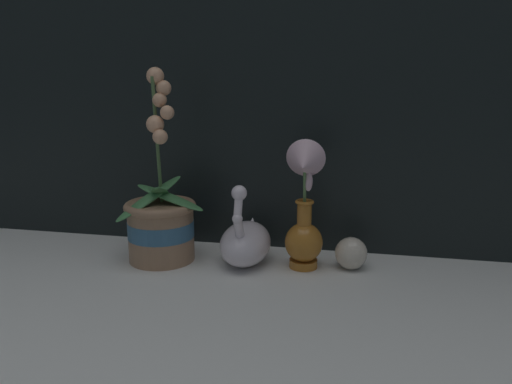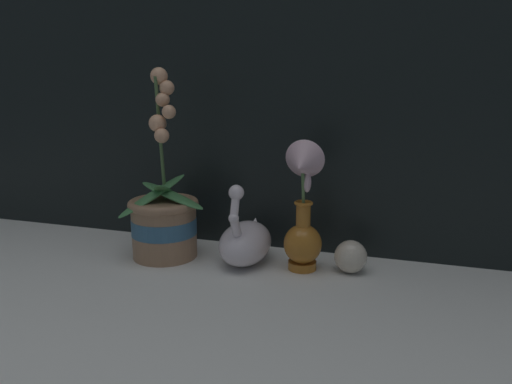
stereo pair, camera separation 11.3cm
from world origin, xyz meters
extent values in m
plane|color=silver|center=(0.00, 0.00, 0.00)|extent=(2.80, 2.80, 0.00)
cube|color=black|center=(0.00, 0.25, 0.60)|extent=(2.80, 0.03, 1.20)
cylinder|color=#9E7556|center=(-0.22, 0.10, 0.07)|extent=(0.15, 0.15, 0.14)
cylinder|color=#386689|center=(-0.22, 0.10, 0.08)|extent=(0.16, 0.16, 0.04)
torus|color=#9E7556|center=(-0.22, 0.10, 0.13)|extent=(0.17, 0.17, 0.02)
cylinder|color=#4C6B3D|center=(-0.22, 0.10, 0.28)|extent=(0.01, 0.03, 0.29)
ellipsoid|color=#427F47|center=(-0.19, 0.09, 0.15)|extent=(0.18, 0.07, 0.06)
ellipsoid|color=#427F47|center=(-0.23, 0.12, 0.15)|extent=(0.10, 0.19, 0.08)
ellipsoid|color=#427F47|center=(-0.24, 0.07, 0.15)|extent=(0.14, 0.16, 0.09)
sphere|color=#E5A87F|center=(-0.22, 0.10, 0.43)|extent=(0.04, 0.04, 0.04)
sphere|color=#E5A87F|center=(-0.20, 0.10, 0.40)|extent=(0.03, 0.03, 0.03)
sphere|color=#E5A87F|center=(-0.21, 0.09, 0.37)|extent=(0.03, 0.03, 0.03)
sphere|color=#E5A87F|center=(-0.18, 0.07, 0.35)|extent=(0.03, 0.03, 0.03)
sphere|color=#E5A87F|center=(-0.21, 0.07, 0.32)|extent=(0.04, 0.04, 0.04)
sphere|color=#E5A87F|center=(-0.20, 0.06, 0.30)|extent=(0.03, 0.03, 0.03)
ellipsoid|color=white|center=(-0.02, 0.11, 0.05)|extent=(0.11, 0.18, 0.10)
cone|color=white|center=(-0.02, 0.18, 0.06)|extent=(0.06, 0.08, 0.08)
cylinder|color=white|center=(-0.02, 0.05, 0.10)|extent=(0.02, 0.05, 0.06)
sphere|color=white|center=(-0.02, 0.03, 0.13)|extent=(0.02, 0.02, 0.02)
cylinder|color=white|center=(-0.02, 0.04, 0.16)|extent=(0.02, 0.03, 0.06)
sphere|color=white|center=(-0.02, 0.05, 0.18)|extent=(0.03, 0.03, 0.03)
cylinder|color=#B26B23|center=(0.12, 0.11, 0.01)|extent=(0.06, 0.06, 0.02)
ellipsoid|color=#B26B23|center=(0.12, 0.11, 0.06)|extent=(0.09, 0.09, 0.09)
cylinder|color=#B26B23|center=(0.12, 0.11, 0.13)|extent=(0.03, 0.03, 0.05)
torus|color=#B26B23|center=(0.12, 0.11, 0.15)|extent=(0.04, 0.04, 0.01)
cylinder|color=#567A47|center=(0.12, 0.11, 0.19)|extent=(0.01, 0.02, 0.08)
cone|color=beige|center=(0.12, 0.09, 0.25)|extent=(0.09, 0.08, 0.10)
ellipsoid|color=beige|center=(0.12, 0.11, 0.20)|extent=(0.02, 0.02, 0.04)
sphere|color=beige|center=(0.22, 0.13, 0.04)|extent=(0.07, 0.07, 0.07)
camera|label=1|loc=(0.23, -0.96, 0.42)|focal=35.00mm
camera|label=2|loc=(0.34, -0.93, 0.42)|focal=35.00mm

